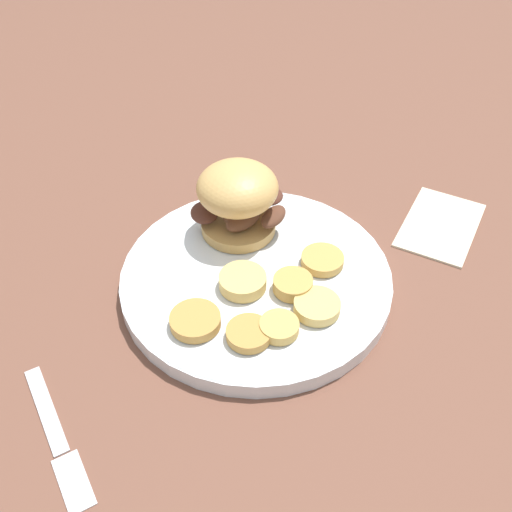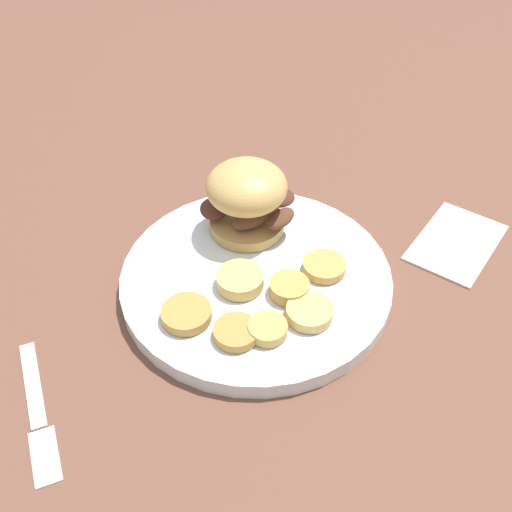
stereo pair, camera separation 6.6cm
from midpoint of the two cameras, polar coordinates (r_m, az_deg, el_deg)
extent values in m
plane|color=brown|center=(0.70, 2.73, -2.93)|extent=(4.00, 4.00, 0.00)
cylinder|color=white|center=(0.69, 2.75, -2.35)|extent=(0.31, 0.31, 0.02)
torus|color=white|center=(0.68, 2.78, -1.84)|extent=(0.31, 0.31, 0.01)
cylinder|color=tan|center=(0.73, 1.73, 2.98)|extent=(0.09, 0.09, 0.01)
ellipsoid|color=#4C281E|center=(0.74, 4.67, 5.53)|extent=(0.05, 0.05, 0.01)
ellipsoid|color=brown|center=(0.72, 1.76, 4.07)|extent=(0.06, 0.06, 0.02)
ellipsoid|color=brown|center=(0.71, 2.19, 3.50)|extent=(0.04, 0.06, 0.02)
ellipsoid|color=brown|center=(0.74, 2.99, 5.09)|extent=(0.05, 0.05, 0.01)
ellipsoid|color=#4C281E|center=(0.72, -1.44, 4.41)|extent=(0.05, 0.05, 0.02)
ellipsoid|color=#563323|center=(0.71, 5.06, 3.47)|extent=(0.03, 0.05, 0.01)
ellipsoid|color=tan|center=(0.70, 1.82, 6.52)|extent=(0.10, 0.10, 0.05)
cylinder|color=#BC8942|center=(0.63, -3.67, -5.66)|extent=(0.05, 0.05, 0.01)
cylinder|color=#DBB766|center=(0.66, 1.34, -2.43)|extent=(0.05, 0.05, 0.02)
cylinder|color=tan|center=(0.62, 4.21, -7.09)|extent=(0.04, 0.04, 0.01)
cylinder|color=tan|center=(0.69, 9.27, -1.11)|extent=(0.05, 0.05, 0.01)
cylinder|color=tan|center=(0.66, 6.32, -2.98)|extent=(0.04, 0.04, 0.02)
cylinder|color=#DBB766|center=(0.64, 8.11, -5.46)|extent=(0.05, 0.05, 0.01)
cylinder|color=#BC8942|center=(0.61, 1.21, -7.41)|extent=(0.05, 0.05, 0.01)
cube|color=silver|center=(0.64, -17.72, -11.64)|extent=(0.10, 0.06, 0.00)
cube|color=silver|center=(0.59, -16.47, -17.87)|extent=(0.06, 0.05, 0.00)
cube|color=beige|center=(0.80, 20.85, 1.18)|extent=(0.10, 0.14, 0.01)
camera|label=1|loc=(0.03, -87.13, 2.70)|focal=42.00mm
camera|label=2|loc=(0.03, 92.87, -2.70)|focal=42.00mm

